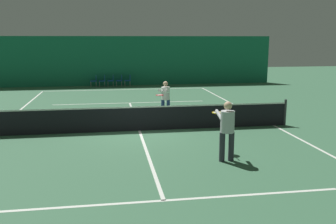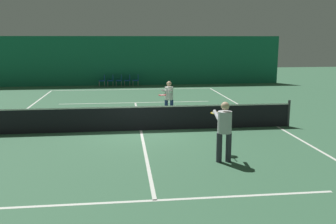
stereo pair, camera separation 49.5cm
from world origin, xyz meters
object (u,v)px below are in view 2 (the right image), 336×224
at_px(courtside_chair_2, 120,80).
at_px(player_near, 224,127).
at_px(courtside_chair_1, 111,80).
at_px(courtside_chair_0, 103,80).
at_px(courtside_chair_4, 137,79).
at_px(player_far, 169,96).
at_px(tennis_net, 141,118).
at_px(courtside_chair_3, 128,79).

bearing_deg(courtside_chair_2, player_near, 9.80).
distance_m(courtside_chair_1, courtside_chair_2, 0.62).
relative_size(player_near, courtside_chair_0, 2.08).
relative_size(courtside_chair_1, courtside_chair_4, 1.00).
bearing_deg(player_far, tennis_net, -6.61).
height_order(player_far, courtside_chair_4, player_far).
distance_m(courtside_chair_0, courtside_chair_2, 1.24).
bearing_deg(courtside_chair_2, courtside_chair_4, 90.00).
xyz_separation_m(player_far, courtside_chair_0, (-3.51, 11.54, -0.46)).
xyz_separation_m(courtside_chair_2, courtside_chair_4, (1.24, 0.00, 0.00)).
bearing_deg(player_far, courtside_chair_0, -139.40).
relative_size(tennis_net, courtside_chair_3, 14.29).
xyz_separation_m(courtside_chair_1, courtside_chair_4, (1.86, 0.00, 0.00)).
xyz_separation_m(tennis_net, courtside_chair_0, (-2.14, 13.89, -0.03)).
distance_m(player_near, courtside_chair_4, 17.96).
bearing_deg(courtside_chair_4, courtside_chair_3, -90.00).
relative_size(player_near, courtside_chair_1, 2.08).
relative_size(player_far, courtside_chair_1, 1.93).
bearing_deg(courtside_chair_4, player_far, 5.05).
height_order(courtside_chair_3, courtside_chair_4, same).
xyz_separation_m(tennis_net, courtside_chair_1, (-1.51, 13.89, -0.03)).
height_order(courtside_chair_2, courtside_chair_3, same).
xyz_separation_m(player_near, courtside_chair_0, (-4.33, 17.85, -0.53)).
bearing_deg(courtside_chair_3, courtside_chair_1, -90.00).
bearing_deg(courtside_chair_0, courtside_chair_2, 90.00).
height_order(player_near, courtside_chair_4, player_near).
bearing_deg(tennis_net, courtside_chair_2, 93.68).
xyz_separation_m(player_near, courtside_chair_3, (-2.46, 17.85, -0.53)).
xyz_separation_m(player_far, courtside_chair_3, (-1.64, 11.54, -0.46)).
bearing_deg(courtside_chair_2, player_far, 11.09).
xyz_separation_m(tennis_net, courtside_chair_3, (-0.27, 13.89, -0.03)).
bearing_deg(player_near, courtside_chair_3, 7.76).
relative_size(player_near, courtside_chair_2, 2.08).
bearing_deg(courtside_chair_3, courtside_chair_0, -90.00).
relative_size(courtside_chair_2, courtside_chair_3, 1.00).
height_order(courtside_chair_1, courtside_chair_3, same).
bearing_deg(player_near, player_far, 7.31).
bearing_deg(courtside_chair_4, player_near, 5.89).
bearing_deg(tennis_net, courtside_chair_3, 91.12).
relative_size(courtside_chair_0, courtside_chair_1, 1.00).
bearing_deg(tennis_net, player_near, -61.10).
bearing_deg(courtside_chair_0, tennis_net, 8.75).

